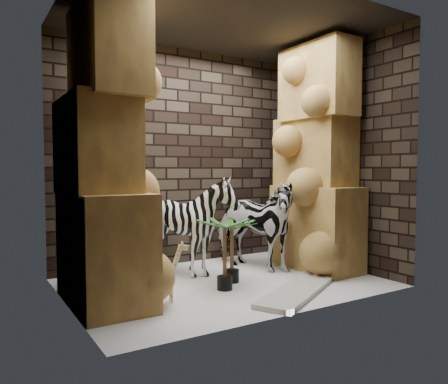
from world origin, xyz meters
TOP-DOWN VIEW (x-y plane):
  - floor at (0.00, 0.00)m, footprint 3.50×3.50m
  - ceiling at (0.00, 0.00)m, footprint 3.50×3.50m
  - wall_back at (0.00, 1.25)m, footprint 3.50×0.00m
  - wall_front at (0.00, -1.25)m, footprint 3.50×0.00m
  - wall_left at (-1.75, 0.00)m, footprint 0.00×3.00m
  - wall_right at (1.75, 0.00)m, footprint 0.00×3.00m
  - rock_pillar_left at (-1.40, 0.00)m, footprint 0.68×1.30m
  - rock_pillar_right at (1.42, 0.00)m, footprint 0.58×1.25m
  - zebra_right at (0.66, 0.39)m, footprint 0.97×1.31m
  - zebra_left at (-0.18, 0.52)m, footprint 1.32×1.48m
  - giraffe_toy at (-0.92, -0.33)m, footprint 0.32×0.13m
  - palm_front at (0.08, -0.02)m, footprint 0.36×0.36m
  - palm_back at (-0.15, -0.24)m, footprint 0.36×0.36m
  - surfboard at (0.52, -0.72)m, footprint 1.64×1.15m

SIDE VIEW (x-z plane):
  - floor at x=0.00m, z-range 0.00..0.00m
  - surfboard at x=0.52m, z-range 0.00..0.05m
  - giraffe_toy at x=-0.92m, z-range 0.00..0.62m
  - palm_front at x=0.08m, z-range 0.00..0.74m
  - palm_back at x=-0.15m, z-range 0.00..0.79m
  - zebra_left at x=-0.18m, z-range 0.00..1.12m
  - zebra_right at x=0.66m, z-range 0.00..1.39m
  - wall_back at x=0.00m, z-range -0.25..3.25m
  - wall_front at x=0.00m, z-range -0.25..3.25m
  - wall_left at x=-1.75m, z-range 0.00..3.00m
  - wall_right at x=1.75m, z-range 0.00..3.00m
  - rock_pillar_left at x=-1.40m, z-range 0.00..3.00m
  - rock_pillar_right at x=1.42m, z-range 0.00..3.00m
  - ceiling at x=0.00m, z-range 3.00..3.00m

